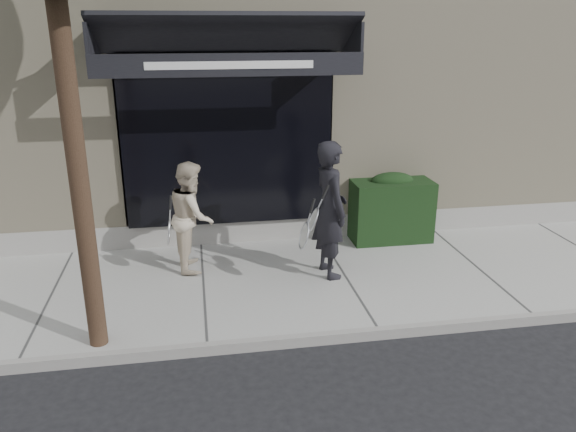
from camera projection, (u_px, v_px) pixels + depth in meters
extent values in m
plane|color=black|center=(344.00, 282.00, 8.08)|extent=(80.00, 80.00, 0.00)
cube|color=#999893|center=(344.00, 278.00, 8.06)|extent=(20.00, 3.00, 0.12)
cube|color=gray|center=(379.00, 333.00, 6.61)|extent=(20.00, 0.10, 0.14)
cube|color=beige|center=(287.00, 62.00, 11.84)|extent=(14.00, 7.00, 5.50)
cube|color=gray|center=(319.00, 226.00, 9.58)|extent=(14.02, 0.42, 0.50)
cube|color=black|center=(228.00, 141.00, 8.70)|extent=(3.20, 0.30, 2.60)
cube|color=gray|center=(123.00, 142.00, 8.58)|extent=(0.08, 0.40, 2.60)
cube|color=gray|center=(326.00, 136.00, 9.09)|extent=(0.08, 0.40, 2.60)
cube|color=gray|center=(224.00, 50.00, 8.40)|extent=(3.36, 0.40, 0.12)
cube|color=black|center=(227.00, 33.00, 7.66)|extent=(3.60, 1.03, 0.55)
cube|color=black|center=(230.00, 65.00, 7.32)|extent=(3.60, 0.05, 0.30)
cube|color=white|center=(230.00, 65.00, 7.30)|extent=(2.20, 0.01, 0.10)
cube|color=black|center=(92.00, 40.00, 7.41)|extent=(0.04, 1.00, 0.45)
cube|color=black|center=(352.00, 39.00, 7.97)|extent=(0.04, 1.00, 0.45)
cube|color=black|center=(390.00, 210.00, 9.21)|extent=(1.30, 0.70, 1.00)
ellipsoid|color=black|center=(392.00, 181.00, 9.05)|extent=(0.71, 0.38, 0.27)
cylinder|color=black|center=(74.00, 143.00, 5.58)|extent=(0.20, 0.20, 4.80)
imported|color=black|center=(330.00, 210.00, 7.75)|extent=(0.56, 0.77, 1.93)
torus|color=silver|center=(313.00, 220.00, 7.49)|extent=(0.16, 0.31, 0.29)
cylinder|color=silver|center=(313.00, 220.00, 7.49)|extent=(0.13, 0.28, 0.25)
cylinder|color=silver|center=(313.00, 220.00, 7.49)|extent=(0.17, 0.03, 0.09)
cylinder|color=black|center=(313.00, 220.00, 7.49)|extent=(0.20, 0.05, 0.11)
torus|color=silver|center=(304.00, 236.00, 7.37)|extent=(0.12, 0.31, 0.30)
cylinder|color=silver|center=(304.00, 236.00, 7.37)|extent=(0.09, 0.27, 0.26)
cylinder|color=silver|center=(304.00, 236.00, 7.37)|extent=(0.18, 0.03, 0.07)
cylinder|color=black|center=(304.00, 236.00, 7.37)|extent=(0.20, 0.04, 0.08)
imported|color=beige|center=(192.00, 216.00, 8.03)|extent=(0.61, 0.78, 1.59)
torus|color=silver|center=(169.00, 231.00, 7.77)|extent=(0.06, 0.31, 0.30)
cylinder|color=silver|center=(169.00, 231.00, 7.77)|extent=(0.04, 0.27, 0.27)
cylinder|color=silver|center=(169.00, 231.00, 7.77)|extent=(0.18, 0.02, 0.04)
cylinder|color=black|center=(169.00, 231.00, 7.77)|extent=(0.20, 0.04, 0.05)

